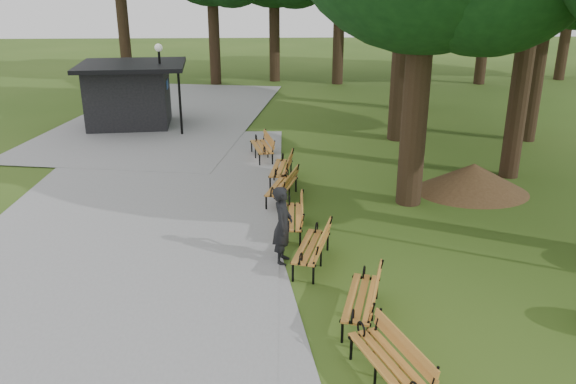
{
  "coord_description": "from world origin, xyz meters",
  "views": [
    {
      "loc": [
        -0.47,
        -12.5,
        6.04
      ],
      "look_at": [
        0.08,
        0.82,
        1.1
      ],
      "focal_mm": 36.46,
      "sensor_mm": 36.0,
      "label": 1
    }
  ],
  "objects_px": {
    "bench_2": "(311,247)",
    "bench_4": "(282,186)",
    "bench_1": "(361,299)",
    "lamp_post": "(160,69)",
    "dirt_mound": "(473,178)",
    "bench_5": "(281,168)",
    "kiosk": "(129,95)",
    "bench_6": "(262,147)",
    "bench_3": "(291,217)",
    "person": "(283,225)",
    "bench_0": "(388,363)"
  },
  "relations": [
    {
      "from": "bench_0",
      "to": "bench_2",
      "type": "bearing_deg",
      "value": 173.52
    },
    {
      "from": "lamp_post",
      "to": "bench_4",
      "type": "distance_m",
      "value": 10.18
    },
    {
      "from": "person",
      "to": "bench_4",
      "type": "relative_size",
      "value": 0.94
    },
    {
      "from": "person",
      "to": "bench_6",
      "type": "relative_size",
      "value": 0.94
    },
    {
      "from": "bench_2",
      "to": "bench_6",
      "type": "distance_m",
      "value": 8.15
    },
    {
      "from": "bench_0",
      "to": "bench_5",
      "type": "distance_m",
      "value": 9.85
    },
    {
      "from": "kiosk",
      "to": "bench_1",
      "type": "height_order",
      "value": "kiosk"
    },
    {
      "from": "bench_0",
      "to": "bench_2",
      "type": "distance_m",
      "value": 4.22
    },
    {
      "from": "bench_5",
      "to": "bench_6",
      "type": "distance_m",
      "value": 2.52
    },
    {
      "from": "bench_1",
      "to": "bench_2",
      "type": "bearing_deg",
      "value": -145.17
    },
    {
      "from": "person",
      "to": "kiosk",
      "type": "height_order",
      "value": "kiosk"
    },
    {
      "from": "dirt_mound",
      "to": "bench_2",
      "type": "bearing_deg",
      "value": -138.91
    },
    {
      "from": "bench_4",
      "to": "bench_5",
      "type": "distance_m",
      "value": 1.64
    },
    {
      "from": "lamp_post",
      "to": "bench_2",
      "type": "relative_size",
      "value": 1.83
    },
    {
      "from": "bench_1",
      "to": "lamp_post",
      "type": "bearing_deg",
      "value": -142.16
    },
    {
      "from": "lamp_post",
      "to": "bench_2",
      "type": "bearing_deg",
      "value": -67.75
    },
    {
      "from": "bench_0",
      "to": "bench_6",
      "type": "distance_m",
      "value": 12.37
    },
    {
      "from": "bench_2",
      "to": "bench_4",
      "type": "height_order",
      "value": "same"
    },
    {
      "from": "lamp_post",
      "to": "bench_3",
      "type": "xyz_separation_m",
      "value": [
        4.87,
        -11.05,
        -2.03
      ]
    },
    {
      "from": "bench_2",
      "to": "bench_5",
      "type": "relative_size",
      "value": 1.0
    },
    {
      "from": "bench_4",
      "to": "lamp_post",
      "type": "bearing_deg",
      "value": -135.21
    },
    {
      "from": "bench_1",
      "to": "bench_4",
      "type": "xyz_separation_m",
      "value": [
        -1.28,
        6.2,
        0.0
      ]
    },
    {
      "from": "bench_5",
      "to": "kiosk",
      "type": "bearing_deg",
      "value": -131.42
    },
    {
      "from": "bench_2",
      "to": "bench_4",
      "type": "relative_size",
      "value": 1.0
    },
    {
      "from": "kiosk",
      "to": "dirt_mound",
      "type": "relative_size",
      "value": 1.53
    },
    {
      "from": "bench_1",
      "to": "bench_2",
      "type": "distance_m",
      "value": 2.34
    },
    {
      "from": "bench_5",
      "to": "bench_3",
      "type": "bearing_deg",
      "value": 11.13
    },
    {
      "from": "dirt_mound",
      "to": "bench_6",
      "type": "height_order",
      "value": "dirt_mound"
    },
    {
      "from": "lamp_post",
      "to": "bench_0",
      "type": "xyz_separation_m",
      "value": [
        6.1,
        -16.92,
        -2.03
      ]
    },
    {
      "from": "kiosk",
      "to": "bench_2",
      "type": "xyz_separation_m",
      "value": [
        6.69,
        -13.15,
        -0.9
      ]
    },
    {
      "from": "person",
      "to": "bench_2",
      "type": "relative_size",
      "value": 0.94
    },
    {
      "from": "bench_1",
      "to": "bench_6",
      "type": "relative_size",
      "value": 1.0
    },
    {
      "from": "bench_0",
      "to": "dirt_mound",
      "type": "bearing_deg",
      "value": 135.28
    },
    {
      "from": "lamp_post",
      "to": "bench_0",
      "type": "bearing_deg",
      "value": -70.18
    },
    {
      "from": "lamp_post",
      "to": "dirt_mound",
      "type": "height_order",
      "value": "lamp_post"
    },
    {
      "from": "dirt_mound",
      "to": "bench_3",
      "type": "xyz_separation_m",
      "value": [
        -5.51,
        -2.75,
        -0.0
      ]
    },
    {
      "from": "bench_3",
      "to": "bench_4",
      "type": "relative_size",
      "value": 1.0
    },
    {
      "from": "lamp_post",
      "to": "bench_1",
      "type": "height_order",
      "value": "lamp_post"
    },
    {
      "from": "dirt_mound",
      "to": "bench_4",
      "type": "height_order",
      "value": "dirt_mound"
    },
    {
      "from": "kiosk",
      "to": "bench_3",
      "type": "relative_size",
      "value": 2.25
    },
    {
      "from": "bench_0",
      "to": "bench_6",
      "type": "relative_size",
      "value": 1.0
    },
    {
      "from": "lamp_post",
      "to": "bench_4",
      "type": "height_order",
      "value": "lamp_post"
    },
    {
      "from": "lamp_post",
      "to": "dirt_mound",
      "type": "xyz_separation_m",
      "value": [
        10.37,
        -8.3,
        -2.03
      ]
    },
    {
      "from": "bench_4",
      "to": "dirt_mound",
      "type": "bearing_deg",
      "value": 111.62
    },
    {
      "from": "bench_6",
      "to": "person",
      "type": "bearing_deg",
      "value": -6.97
    },
    {
      "from": "bench_0",
      "to": "bench_2",
      "type": "height_order",
      "value": "same"
    },
    {
      "from": "bench_3",
      "to": "bench_5",
      "type": "distance_m",
      "value": 3.9
    },
    {
      "from": "kiosk",
      "to": "bench_5",
      "type": "bearing_deg",
      "value": -55.27
    },
    {
      "from": "kiosk",
      "to": "bench_4",
      "type": "bearing_deg",
      "value": -60.79
    },
    {
      "from": "kiosk",
      "to": "bench_4",
      "type": "height_order",
      "value": "kiosk"
    }
  ]
}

